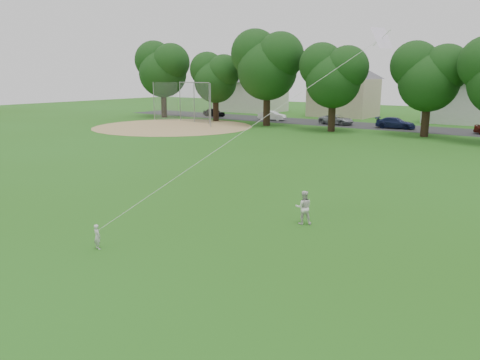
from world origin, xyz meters
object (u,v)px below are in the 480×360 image
Objects in this scene: older_boy at (304,207)px; baseball_backstop at (191,103)px; toddler at (97,237)px; kite at (246,130)px.

baseball_backstop reaches higher than older_boy.
older_boy is at bearing -113.37° from toddler.
toddler is 6.28m from kite.
toddler is 0.65× the size of older_boy.
kite is at bearing -45.34° from baseball_backstop.
older_boy is 4.15m from kite.
baseball_backstop reaches higher than toddler.
older_boy reaches higher than toddler.
older_boy is 0.11× the size of kite.
older_boy is 0.12× the size of baseball_backstop.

